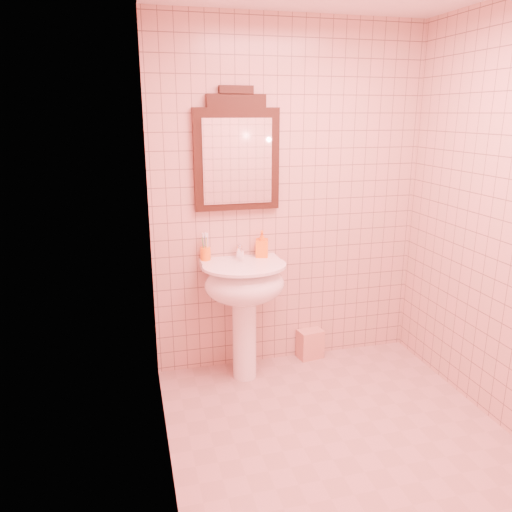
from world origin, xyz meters
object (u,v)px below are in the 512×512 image
object	(u,v)px
mirror	(237,154)
towel	(310,344)
toothbrush_cup	(205,253)
soap_dispenser	(262,244)
pedestal_sink	(244,292)

from	to	relation	value
mirror	towel	world-z (taller)	mirror
mirror	toothbrush_cup	distance (m)	0.72
mirror	towel	size ratio (longest dim) A/B	3.62
toothbrush_cup	soap_dispenser	bearing A→B (deg)	-3.15
pedestal_sink	soap_dispenser	world-z (taller)	soap_dispenser
soap_dispenser	towel	distance (m)	0.93
towel	pedestal_sink	bearing A→B (deg)	-163.44
pedestal_sink	mirror	world-z (taller)	mirror
pedestal_sink	mirror	size ratio (longest dim) A/B	1.04
pedestal_sink	towel	world-z (taller)	pedestal_sink
soap_dispenser	pedestal_sink	bearing A→B (deg)	-120.65
toothbrush_cup	mirror	bearing A→B (deg)	7.49
mirror	towel	bearing A→B (deg)	-3.27
toothbrush_cup	towel	size ratio (longest dim) A/B	0.74
toothbrush_cup	soap_dispenser	size ratio (longest dim) A/B	0.88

